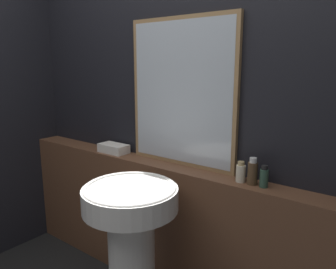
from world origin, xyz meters
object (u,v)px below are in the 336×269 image
object	(u,v)px
pedestal_sink	(131,240)
shampoo_bottle	(241,172)
conditioner_bottle	(253,172)
towel_stack	(114,148)
mirror	(181,93)
lotion_bottle	(264,177)

from	to	relation	value
pedestal_sink	shampoo_bottle	distance (m)	0.71
shampoo_bottle	conditioner_bottle	world-z (taller)	conditioner_bottle
towel_stack	mirror	bearing A→B (deg)	7.02
lotion_bottle	conditioner_bottle	bearing A→B (deg)	180.00
conditioner_bottle	lotion_bottle	xyz separation A→B (m)	(0.06, -0.00, -0.01)
pedestal_sink	towel_stack	size ratio (longest dim) A/B	3.97
conditioner_bottle	lotion_bottle	distance (m)	0.07
mirror	lotion_bottle	distance (m)	0.71
mirror	conditioner_bottle	distance (m)	0.65
shampoo_bottle	conditioner_bottle	bearing A→B (deg)	0.00
pedestal_sink	lotion_bottle	xyz separation A→B (m)	(0.57, 0.42, 0.37)
mirror	shampoo_bottle	size ratio (longest dim) A/B	7.94
pedestal_sink	lotion_bottle	world-z (taller)	lotion_bottle
shampoo_bottle	lotion_bottle	size ratio (longest dim) A/B	0.98
conditioner_bottle	towel_stack	bearing A→B (deg)	-180.00
mirror	towel_stack	xyz separation A→B (m)	(-0.56, -0.07, -0.43)
mirror	conditioner_bottle	world-z (taller)	mirror
pedestal_sink	mirror	xyz separation A→B (m)	(-0.02, 0.49, 0.77)
pedestal_sink	shampoo_bottle	xyz separation A→B (m)	(0.44, 0.42, 0.37)
towel_stack	shampoo_bottle	distance (m)	1.01
lotion_bottle	mirror	bearing A→B (deg)	173.31
pedestal_sink	lotion_bottle	bearing A→B (deg)	36.55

